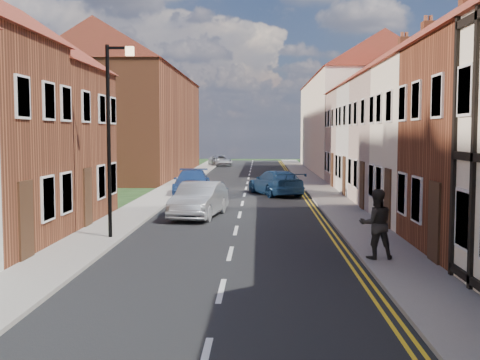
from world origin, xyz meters
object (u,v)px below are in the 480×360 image
lamppost (111,129)px  car_distant (220,161)px  car_far_b (276,183)px  car_mid (199,200)px  car_far (192,183)px  pedestrian_right (376,224)px

lamppost → car_distant: (0.61, 42.77, -2.98)m
car_distant → car_far_b: (4.91, -28.77, 0.13)m
car_mid → car_far: 8.84m
lamppost → car_far: 14.32m
car_distant → car_far_b: size_ratio=0.85×
car_mid → car_far_b: car_mid is taller
car_distant → pedestrian_right: size_ratio=2.21×
lamppost → car_far_b: size_ratio=1.27×
pedestrian_right → car_far_b: bearing=-87.3°
car_far → car_distant: car_far is taller
car_far → car_distant: 28.77m
car_far_b → car_mid: bearing=50.6°
pedestrian_right → car_far_b: pedestrian_right is taller
car_far → car_far_b: (4.59, 0.00, -0.00)m
car_far → pedestrian_right: bearing=-72.0°
pedestrian_right → lamppost: bearing=-26.0°
car_mid → lamppost: bearing=-104.2°
car_mid → pedestrian_right: (5.47, -8.28, 0.32)m
lamppost → car_far_b: 15.32m
lamppost → pedestrian_right: lamppost is taller
pedestrian_right → car_far_b: (-2.16, 17.03, -0.35)m
car_far → car_distant: bearing=87.0°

